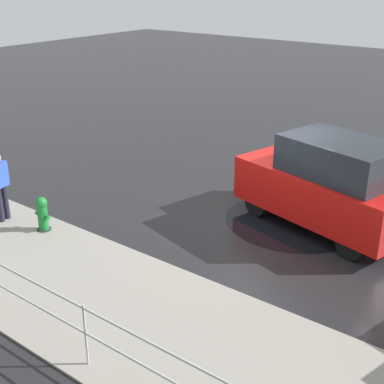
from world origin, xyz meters
TOP-DOWN VIEW (x-y plane):
  - ground_plane at (0.00, 0.00)m, footprint 60.00×60.00m
  - kerb_strip at (0.00, 4.20)m, footprint 24.00×3.20m
  - moving_hatchback at (-1.35, -0.76)m, footprint 4.20×2.60m
  - fire_hydrant at (3.42, 3.12)m, footprint 0.42×0.31m
  - metal_railing at (-1.96, 5.48)m, footprint 8.51×0.04m
  - puddle_patch at (-0.67, -0.69)m, footprint 3.16×3.16m

SIDE VIEW (x-z plane):
  - ground_plane at x=0.00m, z-range 0.00..0.00m
  - puddle_patch at x=-0.67m, z-range 0.00..0.01m
  - kerb_strip at x=0.00m, z-range 0.00..0.04m
  - fire_hydrant at x=3.42m, z-range 0.00..0.80m
  - metal_railing at x=-1.96m, z-range 0.21..1.26m
  - moving_hatchback at x=-1.35m, z-range 0.00..2.06m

